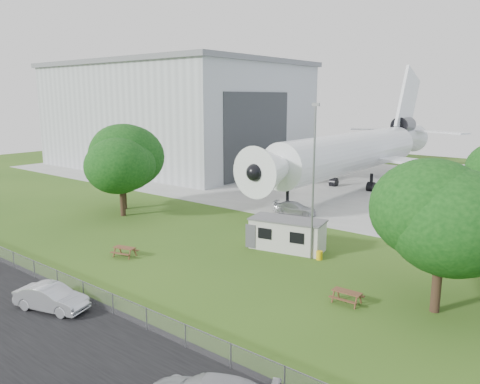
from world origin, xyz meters
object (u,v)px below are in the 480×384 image
Objects in this scene: hangar at (176,114)px; picnic_west at (125,256)px; car_centre_sedan at (51,298)px; airliner at (356,150)px; site_cabin at (287,234)px; picnic_east at (346,303)px.

hangar is 52.47m from picnic_west.
picnic_west is 0.39× the size of car_centre_sedan.
airliner is 10.36× the size of car_centre_sedan.
site_cabin is 13.40m from picnic_west.
hangar is at bearing 144.48° from picnic_east.
airliner reaches higher than picnic_east.
car_centre_sedan is at bearing -50.86° from hangar.
picnic_east is (16.04, -35.36, -5.27)m from airliner.
car_centre_sedan is (38.61, -47.44, -8.65)m from hangar.
airliner is 47.58m from car_centre_sedan.
airliner reaches higher than car_centre_sedan.
picnic_west is at bearing -48.48° from hangar.
site_cabin reaches higher than picnic_east.
car_centre_sedan reaches higher than picnic_west.
airliner is at bearing 113.20° from picnic_east.
airliner reaches higher than picnic_west.
car_centre_sedan is (-4.81, -18.43, -0.55)m from site_cabin.
hangar is 23.89× the size of picnic_west.
car_centre_sedan reaches higher than picnic_east.
car_centre_sedan is (4.39, -8.79, 0.76)m from picnic_west.
airliner is 39.18m from picnic_east.
picnic_west is at bearing -92.61° from airliner.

